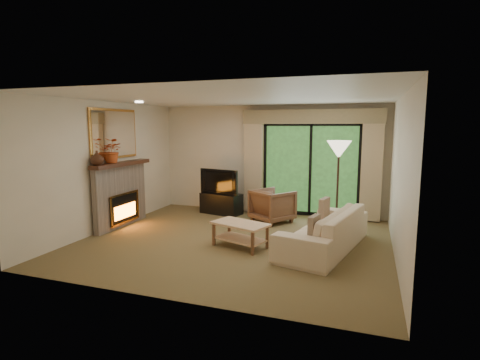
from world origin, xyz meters
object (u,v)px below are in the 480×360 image
(armchair, at_px, (272,206))
(coffee_table, at_px, (240,235))
(sofa, at_px, (324,229))
(media_console, at_px, (221,203))

(armchair, distance_m, coffee_table, 1.90)
(armchair, xyz_separation_m, sofa, (1.30, -1.51, -0.02))
(armchair, relative_size, coffee_table, 0.83)
(coffee_table, bearing_deg, sofa, 34.03)
(media_console, xyz_separation_m, armchair, (1.36, -0.35, 0.12))
(media_console, relative_size, sofa, 0.42)
(armchair, distance_m, sofa, 1.99)
(media_console, distance_m, sofa, 3.24)
(armchair, xyz_separation_m, coffee_table, (-0.10, -1.89, -0.15))
(armchair, bearing_deg, coffee_table, 121.21)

